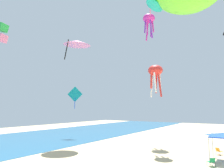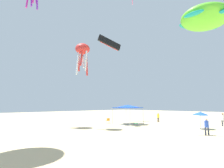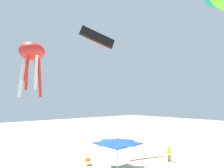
{
  "view_description": "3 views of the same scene",
  "coord_description": "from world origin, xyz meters",
  "px_view_note": "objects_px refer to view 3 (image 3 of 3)",
  "views": [
    {
      "loc": [
        -21.39,
        1.99,
        5.31
      ],
      "look_at": [
        -0.46,
        15.86,
        8.44
      ],
      "focal_mm": 32.31,
      "sensor_mm": 36.0,
      "label": 1
    },
    {
      "loc": [
        -14.84,
        24.6,
        2.93
      ],
      "look_at": [
        -0.46,
        10.35,
        5.43
      ],
      "focal_mm": 27.5,
      "sensor_mm": 36.0,
      "label": 2
    },
    {
      "loc": [
        -11.06,
        16.26,
        6.4
      ],
      "look_at": [
        -0.46,
        7.15,
        7.85
      ],
      "focal_mm": 29.97,
      "sensor_mm": 36.0,
      "label": 3
    }
  ],
  "objects_px": {
    "canopy_tent": "(117,141)",
    "kite_octopus_red": "(32,54)",
    "kite_parafoil_black": "(97,38)",
    "folding_chair_left_of_tent": "(88,160)",
    "person_near_umbrella": "(169,153)"
  },
  "relations": [
    {
      "from": "canopy_tent",
      "to": "folding_chair_left_of_tent",
      "type": "distance_m",
      "value": 4.06
    },
    {
      "from": "person_near_umbrella",
      "to": "kite_octopus_red",
      "type": "height_order",
      "value": "kite_octopus_red"
    },
    {
      "from": "canopy_tent",
      "to": "kite_parafoil_black",
      "type": "bearing_deg",
      "value": -18.11
    },
    {
      "from": "canopy_tent",
      "to": "kite_parafoil_black",
      "type": "relative_size",
      "value": 0.75
    },
    {
      "from": "canopy_tent",
      "to": "kite_parafoil_black",
      "type": "height_order",
      "value": "kite_parafoil_black"
    },
    {
      "from": "canopy_tent",
      "to": "kite_octopus_red",
      "type": "bearing_deg",
      "value": 82.67
    },
    {
      "from": "canopy_tent",
      "to": "kite_octopus_red",
      "type": "xyz_separation_m",
      "value": [
        1.03,
        8.04,
        7.5
      ]
    },
    {
      "from": "folding_chair_left_of_tent",
      "to": "person_near_umbrella",
      "type": "xyz_separation_m",
      "value": [
        -4.86,
        -7.45,
        0.48
      ]
    },
    {
      "from": "person_near_umbrella",
      "to": "canopy_tent",
      "type": "bearing_deg",
      "value": -9.49
    },
    {
      "from": "kite_parafoil_black",
      "to": "folding_chair_left_of_tent",
      "type": "bearing_deg",
      "value": -112.34
    },
    {
      "from": "canopy_tent",
      "to": "kite_octopus_red",
      "type": "distance_m",
      "value": 11.04
    },
    {
      "from": "folding_chair_left_of_tent",
      "to": "canopy_tent",
      "type": "bearing_deg",
      "value": 142.4
    },
    {
      "from": "kite_parafoil_black",
      "to": "kite_octopus_red",
      "type": "relative_size",
      "value": 1.13
    },
    {
      "from": "canopy_tent",
      "to": "person_near_umbrella",
      "type": "relative_size",
      "value": 2.23
    },
    {
      "from": "folding_chair_left_of_tent",
      "to": "kite_octopus_red",
      "type": "xyz_separation_m",
      "value": [
        -2.08,
        6.71,
        9.73
      ]
    }
  ]
}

